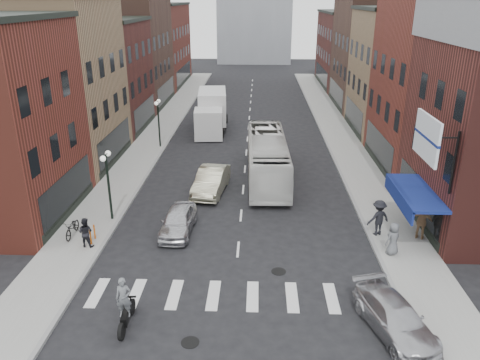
% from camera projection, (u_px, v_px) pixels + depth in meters
% --- Properties ---
extents(ground, '(160.00, 160.00, 0.00)m').
position_uv_depth(ground, '(237.00, 260.00, 23.03)').
color(ground, black).
rests_on(ground, ground).
extents(sidewalk_left, '(3.00, 74.00, 0.15)m').
position_uv_depth(sidewalk_left, '(157.00, 134.00, 43.77)').
color(sidewalk_left, gray).
rests_on(sidewalk_left, ground).
extents(sidewalk_right, '(3.00, 74.00, 0.15)m').
position_uv_depth(sidewalk_right, '(340.00, 136.00, 43.16)').
color(sidewalk_right, gray).
rests_on(sidewalk_right, ground).
extents(curb_left, '(0.20, 74.00, 0.16)m').
position_uv_depth(curb_left, '(173.00, 135.00, 43.75)').
color(curb_left, gray).
rests_on(curb_left, ground).
extents(curb_right, '(0.20, 74.00, 0.16)m').
position_uv_depth(curb_right, '(323.00, 137.00, 43.24)').
color(curb_right, gray).
rests_on(curb_right, ground).
extents(crosswalk_stripes, '(12.00, 2.20, 0.01)m').
position_uv_depth(crosswalk_stripes, '(234.00, 296.00, 20.24)').
color(crosswalk_stripes, silver).
rests_on(crosswalk_stripes, ground).
extents(bldg_left_mid_a, '(10.30, 10.20, 12.30)m').
position_uv_depth(bldg_left_mid_a, '(42.00, 83.00, 34.35)').
color(bldg_left_mid_a, '#A47F5A').
rests_on(bldg_left_mid_a, ground).
extents(bldg_left_mid_b, '(10.30, 10.20, 10.30)m').
position_uv_depth(bldg_left_mid_b, '(90.00, 76.00, 44.01)').
color(bldg_left_mid_b, '#4A1E1A').
rests_on(bldg_left_mid_b, ground).
extents(bldg_left_far_a, '(10.30, 12.20, 13.30)m').
position_uv_depth(bldg_left_far_a, '(120.00, 47.00, 53.70)').
color(bldg_left_far_a, '#482D24').
rests_on(bldg_left_far_a, ground).
extents(bldg_left_far_b, '(10.30, 16.20, 11.30)m').
position_uv_depth(bldg_left_far_b, '(148.00, 45.00, 67.08)').
color(bldg_left_far_b, maroon).
rests_on(bldg_left_far_b, ground).
extents(bldg_right_mid_a, '(10.30, 10.20, 14.30)m').
position_uv_depth(bldg_right_mid_a, '(458.00, 72.00, 32.89)').
color(bldg_right_mid_a, maroon).
rests_on(bldg_right_mid_a, ground).
extents(bldg_right_mid_b, '(10.30, 10.20, 11.30)m').
position_uv_depth(bldg_right_mid_b, '(412.00, 72.00, 42.74)').
color(bldg_right_mid_b, '#A47F5A').
rests_on(bldg_right_mid_b, ground).
extents(bldg_right_far_a, '(10.30, 12.20, 12.30)m').
position_uv_depth(bldg_right_far_a, '(383.00, 53.00, 52.79)').
color(bldg_right_far_a, '#482D24').
rests_on(bldg_right_far_a, ground).
extents(bldg_right_far_b, '(10.30, 16.20, 10.30)m').
position_uv_depth(bldg_right_far_b, '(358.00, 49.00, 66.18)').
color(bldg_right_far_b, '#4A1E1A').
rests_on(bldg_right_far_b, ground).
extents(awning_blue, '(1.80, 5.00, 0.78)m').
position_uv_depth(awning_blue, '(412.00, 193.00, 24.07)').
color(awning_blue, navy).
rests_on(awning_blue, ground).
extents(billboard_sign, '(1.52, 3.00, 3.70)m').
position_uv_depth(billboard_sign, '(429.00, 139.00, 20.94)').
color(billboard_sign, black).
rests_on(billboard_sign, ground).
extents(streetlamp_near, '(0.32, 1.22, 4.11)m').
position_uv_depth(streetlamp_near, '(107.00, 174.00, 25.95)').
color(streetlamp_near, black).
rests_on(streetlamp_near, ground).
extents(streetlamp_far, '(0.32, 1.22, 4.11)m').
position_uv_depth(streetlamp_far, '(158.00, 115.00, 38.98)').
color(streetlamp_far, black).
rests_on(streetlamp_far, ground).
extents(bike_rack, '(0.08, 0.68, 0.80)m').
position_uv_depth(bike_rack, '(93.00, 234.00, 24.31)').
color(bike_rack, '#D8590C').
rests_on(bike_rack, sidewalk_left).
extents(box_truck, '(3.02, 8.60, 3.67)m').
position_uv_depth(box_truck, '(211.00, 112.00, 44.58)').
color(box_truck, silver).
rests_on(box_truck, ground).
extents(motorcycle_rider, '(0.64, 2.17, 2.21)m').
position_uv_depth(motorcycle_rider, '(125.00, 305.00, 17.97)').
color(motorcycle_rider, black).
rests_on(motorcycle_rider, ground).
extents(transit_bus, '(2.93, 11.23, 3.11)m').
position_uv_depth(transit_bus, '(267.00, 157.00, 32.84)').
color(transit_bus, silver).
rests_on(transit_bus, ground).
extents(sedan_left_near, '(1.82, 4.15, 1.39)m').
position_uv_depth(sedan_left_near, '(178.00, 221.00, 25.46)').
color(sedan_left_near, silver).
rests_on(sedan_left_near, ground).
extents(sedan_left_far, '(2.30, 5.05, 1.61)m').
position_uv_depth(sedan_left_far, '(211.00, 181.00, 30.69)').
color(sedan_left_far, beige).
rests_on(sedan_left_far, ground).
extents(curb_car, '(2.98, 4.75, 1.28)m').
position_uv_depth(curb_car, '(395.00, 318.00, 17.84)').
color(curb_car, '#B9B9BE').
rests_on(curb_car, ground).
extents(parked_bicycle, '(0.67, 1.84, 0.96)m').
position_uv_depth(parked_bicycle, '(72.00, 228.00, 24.86)').
color(parked_bicycle, black).
rests_on(parked_bicycle, sidewalk_left).
extents(ped_left_solo, '(0.82, 0.54, 1.58)m').
position_uv_depth(ped_left_solo, '(85.00, 232.00, 23.70)').
color(ped_left_solo, black).
rests_on(ped_left_solo, sidewalk_left).
extents(ped_right_a, '(1.42, 1.07, 1.98)m').
position_uv_depth(ped_right_a, '(378.00, 218.00, 24.81)').
color(ped_right_a, black).
rests_on(ped_right_a, sidewalk_right).
extents(ped_right_b, '(1.28, 1.04, 1.96)m').
position_uv_depth(ped_right_b, '(422.00, 222.00, 24.39)').
color(ped_right_b, olive).
rests_on(ped_right_b, sidewalk_right).
extents(ped_right_c, '(0.98, 0.89, 1.68)m').
position_uv_depth(ped_right_c, '(393.00, 239.00, 22.95)').
color(ped_right_c, '#5A5D61').
rests_on(ped_right_c, sidewalk_right).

